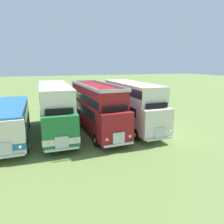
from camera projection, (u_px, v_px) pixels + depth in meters
bus_fifth_in_row at (11, 119)px, 17.47m from camera, size 2.77×10.28×2.99m
bus_sixth_in_row at (55, 107)px, 18.74m from camera, size 2.68×10.61×4.49m
bus_seventh_in_row at (96, 107)px, 19.36m from camera, size 3.04×10.41×4.52m
bus_eighth_in_row at (132, 103)px, 20.60m from camera, size 2.66×10.37×4.49m
rope_fence_line at (7, 108)px, 27.17m from camera, size 31.56×0.08×1.05m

